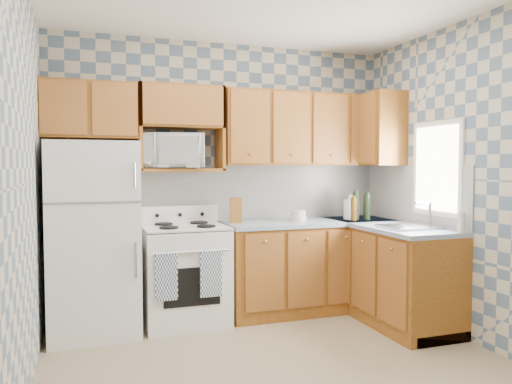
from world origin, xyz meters
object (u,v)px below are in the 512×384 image
at_px(refrigerator, 94,239).
at_px(stove_body, 185,276).
at_px(microwave, 172,151).
at_px(electric_kettle, 351,209).

relative_size(refrigerator, stove_body, 1.87).
bearing_deg(stove_body, microwave, 117.95).
height_order(refrigerator, microwave, microwave).
height_order(stove_body, microwave, microwave).
bearing_deg(microwave, stove_body, -54.13).
distance_m(stove_body, microwave, 1.18).
bearing_deg(microwave, refrigerator, -157.27).
relative_size(stove_body, microwave, 1.52).
bearing_deg(electric_kettle, microwave, 174.83).
relative_size(microwave, electric_kettle, 2.90).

